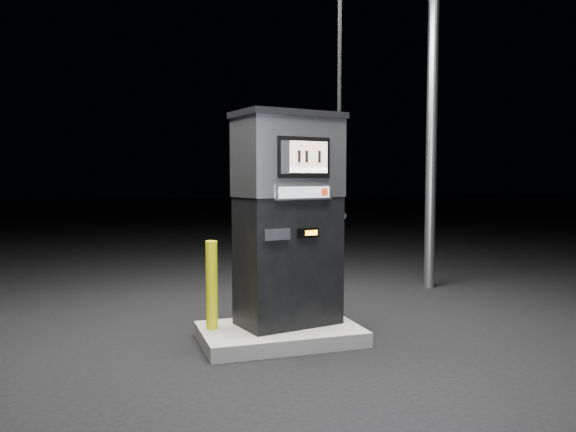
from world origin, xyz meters
name	(u,v)px	position (x,y,z in m)	size (l,w,h in m)	color
ground	(280,341)	(0.00, 0.00, 0.00)	(80.00, 80.00, 0.00)	black
pump_island	(280,334)	(0.00, 0.00, 0.07)	(1.60, 1.00, 0.15)	slate
fuel_dispenser	(289,217)	(0.13, 0.10, 1.27)	(1.26, 0.85, 4.52)	black
bollard_left	(212,285)	(-0.67, 0.14, 0.60)	(0.12, 0.12, 0.89)	yellow
bollard_right	(336,281)	(0.69, 0.16, 0.56)	(0.11, 0.11, 0.82)	yellow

